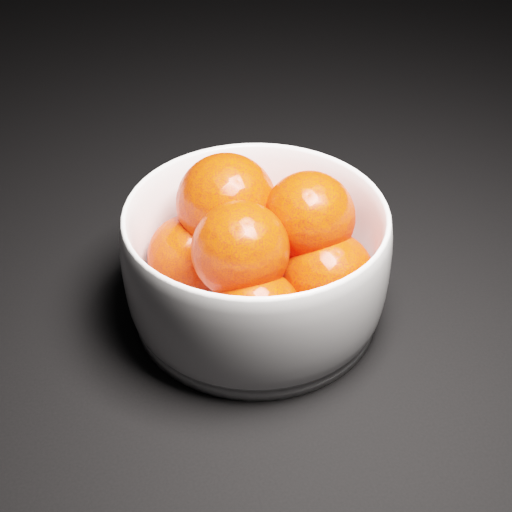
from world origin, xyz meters
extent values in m
cylinder|color=white|center=(-0.14, 0.25, 0.01)|extent=(0.20, 0.20, 0.01)
sphere|color=red|center=(-0.12, 0.30, 0.05)|extent=(0.07, 0.07, 0.07)
sphere|color=red|center=(-0.19, 0.27, 0.05)|extent=(0.07, 0.07, 0.07)
sphere|color=red|center=(-0.15, 0.19, 0.05)|extent=(0.07, 0.07, 0.07)
sphere|color=red|center=(-0.09, 0.22, 0.05)|extent=(0.08, 0.08, 0.08)
sphere|color=red|center=(-0.15, 0.28, 0.09)|extent=(0.08, 0.08, 0.08)
sphere|color=red|center=(-0.15, 0.22, 0.09)|extent=(0.07, 0.07, 0.07)
sphere|color=red|center=(-0.10, 0.25, 0.09)|extent=(0.07, 0.07, 0.07)
camera|label=1|loc=(-0.23, -0.18, 0.40)|focal=50.00mm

